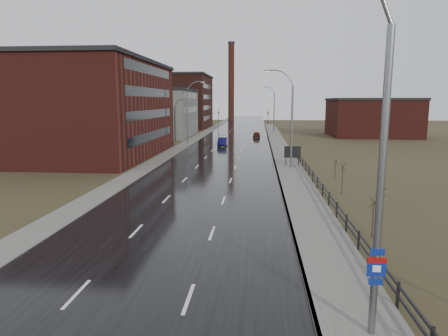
% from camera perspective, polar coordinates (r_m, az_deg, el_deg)
% --- Properties ---
extents(road, '(14.00, 300.00, 0.06)m').
position_cam_1_polar(road, '(71.15, 0.89, 3.26)').
color(road, black).
rests_on(road, ground).
extents(sidewalk_right, '(3.20, 180.00, 0.18)m').
position_cam_1_polar(sidewalk_right, '(46.34, 9.35, -0.17)').
color(sidewalk_right, '#595651').
rests_on(sidewalk_right, ground).
extents(curb_right, '(0.16, 180.00, 0.18)m').
position_cam_1_polar(curb_right, '(46.25, 7.47, -0.15)').
color(curb_right, slate).
rests_on(curb_right, ground).
extents(sidewalk_left, '(2.40, 260.00, 0.12)m').
position_cam_1_polar(sidewalk_left, '(72.19, -5.63, 3.32)').
color(sidewalk_left, '#595651').
rests_on(sidewalk_left, ground).
extents(warehouse_near, '(22.44, 28.56, 13.50)m').
position_cam_1_polar(warehouse_near, '(61.33, -20.33, 7.97)').
color(warehouse_near, '#471914').
rests_on(warehouse_near, ground).
extents(warehouse_mid, '(16.32, 20.40, 10.50)m').
position_cam_1_polar(warehouse_mid, '(91.52, -9.70, 7.80)').
color(warehouse_mid, slate).
rests_on(warehouse_mid, ground).
extents(warehouse_far, '(26.52, 24.48, 15.50)m').
position_cam_1_polar(warehouse_far, '(121.81, -8.46, 9.40)').
color(warehouse_far, '#331611').
rests_on(warehouse_far, ground).
extents(building_right, '(18.36, 16.32, 8.50)m').
position_cam_1_polar(building_right, '(96.03, 20.36, 6.82)').
color(building_right, '#471914').
rests_on(building_right, ground).
extents(smokestack, '(2.70, 2.70, 30.70)m').
position_cam_1_polar(smokestack, '(161.11, 1.03, 12.26)').
color(smokestack, '#331611').
rests_on(smokestack, ground).
extents(streetlight_main, '(3.91, 0.29, 12.11)m').
position_cam_1_polar(streetlight_main, '(13.15, 20.36, 1.37)').
color(streetlight_main, slate).
rests_on(streetlight_main, ground).
extents(streetlight_right_mid, '(3.36, 0.28, 11.35)m').
position_cam_1_polar(streetlight_right_mid, '(46.73, 9.32, 7.00)').
color(streetlight_right_mid, slate).
rests_on(streetlight_right_mid, ground).
extents(streetlight_left, '(3.36, 0.28, 11.35)m').
position_cam_1_polar(streetlight_left, '(73.68, -5.03, 7.96)').
color(streetlight_left, slate).
rests_on(streetlight_left, ground).
extents(streetlight_right_far, '(3.36, 0.28, 11.35)m').
position_cam_1_polar(streetlight_right_far, '(100.64, 7.01, 8.34)').
color(streetlight_right_far, slate).
rests_on(streetlight_right_far, ground).
extents(guardrail, '(0.10, 53.05, 1.10)m').
position_cam_1_polar(guardrail, '(30.19, 15.00, -4.36)').
color(guardrail, black).
rests_on(guardrail, ground).
extents(shrub_c, '(0.57, 0.60, 2.42)m').
position_cam_1_polar(shrub_c, '(24.54, 20.53, -6.46)').
color(shrub_c, '#382D23').
rests_on(shrub_c, ground).
extents(shrub_d, '(0.49, 0.52, 2.07)m').
position_cam_1_polar(shrub_d, '(29.17, 21.65, -4.42)').
color(shrub_d, '#382D23').
rests_on(shrub_d, ground).
extents(shrub_e, '(0.64, 0.67, 2.71)m').
position_cam_1_polar(shrub_e, '(35.15, 16.56, -1.29)').
color(shrub_e, '#382D23').
rests_on(shrub_e, ground).
extents(shrub_f, '(0.47, 0.49, 1.94)m').
position_cam_1_polar(shrub_f, '(42.41, 15.62, -0.01)').
color(shrub_f, '#382D23').
rests_on(shrub_f, ground).
extents(billboard, '(1.98, 0.17, 2.46)m').
position_cam_1_polar(billboard, '(48.79, 9.75, 2.17)').
color(billboard, black).
rests_on(billboard, ground).
extents(traffic_light_left, '(0.58, 2.73, 5.30)m').
position_cam_1_polar(traffic_light_left, '(131.24, -0.76, 8.12)').
color(traffic_light_left, black).
rests_on(traffic_light_left, ground).
extents(traffic_light_right, '(0.58, 2.73, 5.30)m').
position_cam_1_polar(traffic_light_right, '(130.63, 6.31, 8.06)').
color(traffic_light_right, black).
rests_on(traffic_light_right, ground).
extents(car_near, '(1.57, 4.42, 1.45)m').
position_cam_1_polar(car_near, '(69.92, -0.20, 3.72)').
color(car_near, '#0D0B3A').
rests_on(car_near, ground).
extents(car_far, '(1.56, 3.83, 1.30)m').
position_cam_1_polar(car_far, '(87.02, 4.67, 4.78)').
color(car_far, '#56180E').
rests_on(car_far, ground).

